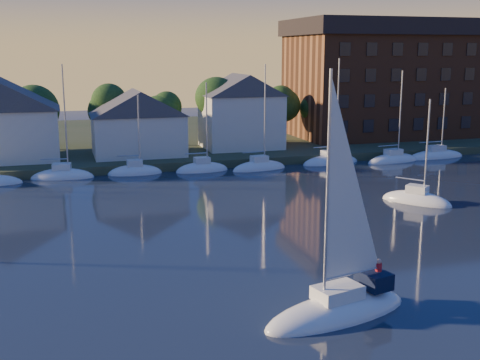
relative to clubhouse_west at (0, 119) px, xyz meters
name	(u,v)px	position (x,y,z in m)	size (l,w,h in m)	color
shoreline_land	(163,141)	(22.00, 17.00, -5.93)	(160.00, 50.00, 2.00)	#323F25
wooden_dock	(194,167)	(22.00, -6.00, -5.93)	(120.00, 3.00, 1.00)	brown
clubhouse_west	(0,119)	(0.00, 0.00, 0.00)	(13.65, 9.45, 9.64)	white
clubhouse_centre	(138,122)	(16.00, -1.00, -0.80)	(11.55, 8.40, 8.08)	white
clubhouse_east	(241,110)	(30.00, 1.00, 0.07)	(10.50, 8.40, 9.80)	white
condo_block	(391,77)	(56.00, 6.95, 3.86)	(31.00, 17.00, 17.40)	brown
tree_line	(190,100)	(24.00, 5.00, 1.24)	(93.40, 5.40, 8.90)	#39241A
moored_fleet	(166,173)	(18.00, -9.00, -5.83)	(79.50, 2.40, 12.05)	white
hero_sailboat	(339,305)	(20.22, -49.13, -5.35)	(9.34, 4.86, 13.94)	white
drifting_sailboat_right	(416,202)	(37.78, -29.17, -5.84)	(5.74, 6.58, 10.64)	white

